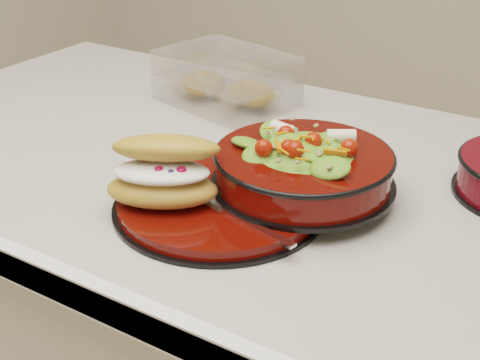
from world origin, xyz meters
The scene contains 5 objects.
dinner_plate centered at (0.12, -0.14, 0.91)m, with size 0.29×0.29×0.02m.
salad_bowl centered at (0.20, -0.06, 0.96)m, with size 0.25×0.25×0.10m.
croissant centered at (0.07, -0.19, 0.96)m, with size 0.17×0.15×0.09m.
fork centered at (0.18, -0.18, 0.92)m, with size 0.15×0.05×0.00m.
pastry_box centered at (-0.10, 0.20, 0.95)m, with size 0.26×0.22×0.09m.
Camera 1 is at (0.56, -0.79, 1.34)m, focal length 50.00 mm.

